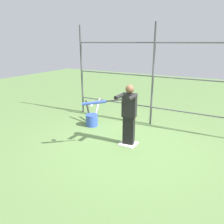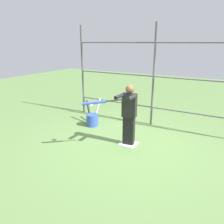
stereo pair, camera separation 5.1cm
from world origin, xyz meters
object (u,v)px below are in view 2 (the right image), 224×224
bat_bucket (92,119)px  softball_in_flight (91,105)px  baseball_bat_swinging (97,102)px  batter (129,113)px

bat_bucket → softball_in_flight: bearing=124.1°
baseball_bat_swinging → softball_in_flight: size_ratio=7.66×
batter → baseball_bat_swinging: batter is taller
batter → baseball_bat_swinging: (0.42, 0.71, 0.39)m
baseball_bat_swinging → softball_in_flight: 0.25m
baseball_bat_swinging → batter: bearing=-120.7°
softball_in_flight → baseball_bat_swinging: bearing=165.9°
batter → bat_bucket: bearing=-22.7°
softball_in_flight → bat_bucket: size_ratio=0.13×
baseball_bat_swinging → softball_in_flight: bearing=-14.1°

